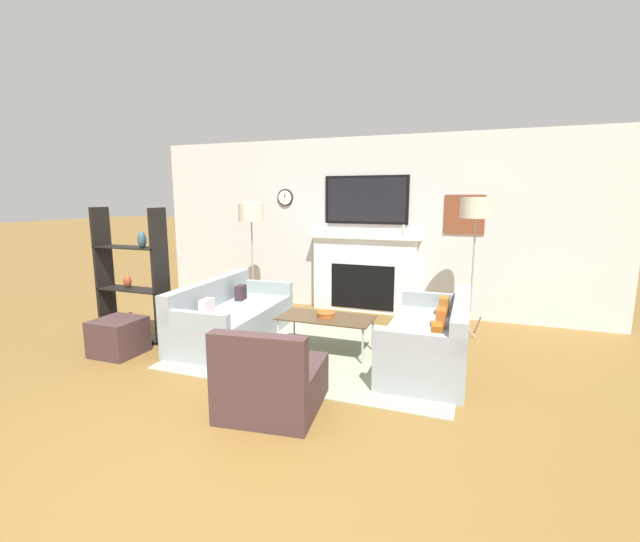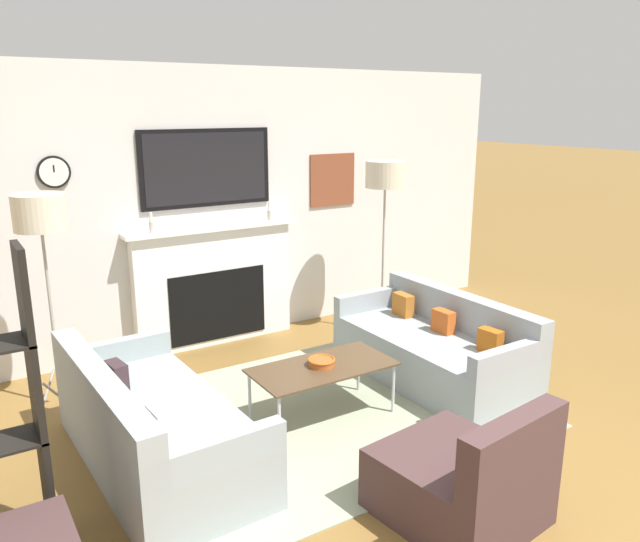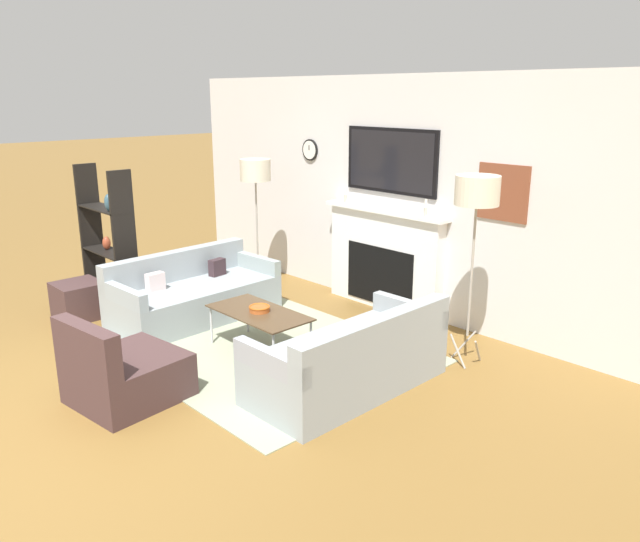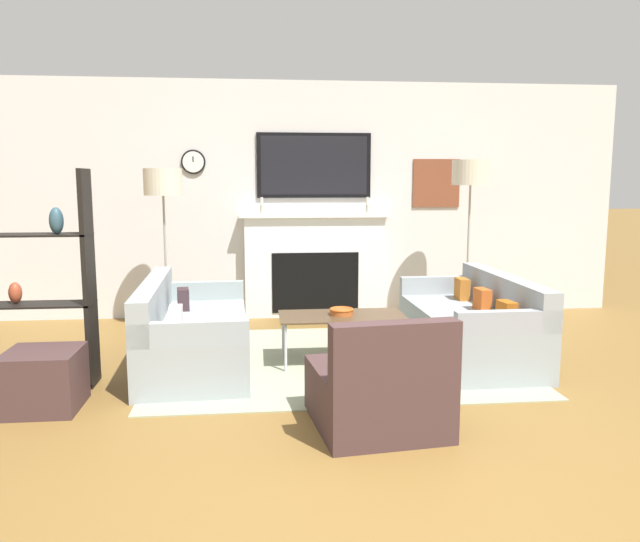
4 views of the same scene
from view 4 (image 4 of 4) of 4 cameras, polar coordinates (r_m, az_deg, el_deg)
The scene contains 12 objects.
ground_plane at distance 3.42m, azimuth 6.66°, elevation -19.30°, with size 60.00×60.00×0.00m, color brown.
fireplace_wall at distance 7.29m, azimuth -0.53°, elevation 5.48°, with size 7.24×0.28×2.70m.
area_rug at distance 5.56m, azimuth 1.38°, elevation -8.16°, with size 3.11×2.37×0.01m.
couch_left at distance 5.48m, azimuth -11.74°, elevation -5.79°, with size 0.94×1.91×0.74m.
couch_right at distance 5.78m, azimuth 13.76°, elevation -5.02°, with size 0.84×1.81×0.74m.
armchair at distance 4.07m, azimuth 5.38°, elevation -10.88°, with size 0.87×0.92×0.76m.
coffee_table at distance 5.41m, azimuth 2.03°, elevation -4.34°, with size 1.08×0.54×0.43m.
decorative_bowl at distance 5.41m, azimuth 1.98°, elevation -3.69°, with size 0.21×0.21×0.06m.
floor_lamp_left at distance 6.58m, azimuth -14.17°, elevation 7.68°, with size 0.39×0.39×1.71m.
floor_lamp_right at distance 6.91m, azimuth 13.61°, elevation 8.51°, with size 0.40×0.40×1.80m.
shelf_unit at distance 5.22m, azimuth -25.12°, elevation -1.50°, with size 0.94×0.28×1.67m.
ottoman at distance 4.79m, azimuth -23.96°, elevation -9.09°, with size 0.49×0.49×0.42m.
Camera 4 is at (-0.68, -2.95, 1.58)m, focal length 35.00 mm.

